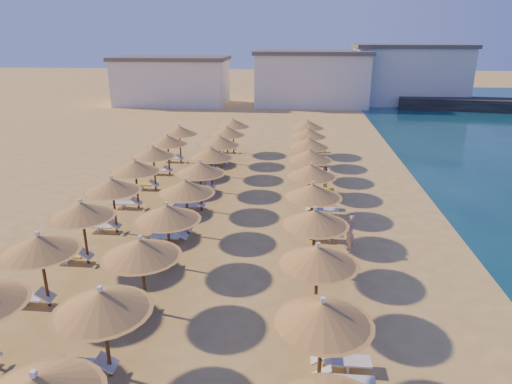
# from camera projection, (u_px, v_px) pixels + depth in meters

# --- Properties ---
(ground) EXTENTS (220.00, 220.00, 0.00)m
(ground) POSITION_uv_depth(u_px,v_px,m) (257.00, 246.00, 21.72)
(ground) COLOR tan
(ground) RESTS_ON ground
(hotel_blocks) EXTENTS (48.60, 12.09, 8.10)m
(hotel_blocks) POSITION_uv_depth(u_px,v_px,m) (306.00, 77.00, 63.33)
(hotel_blocks) COLOR white
(hotel_blocks) RESTS_ON ground
(parasol_row_east) EXTENTS (2.83, 36.03, 3.01)m
(parasol_row_east) POSITION_uv_depth(u_px,v_px,m) (313.00, 192.00, 21.51)
(parasol_row_east) COLOR brown
(parasol_row_east) RESTS_ON ground
(parasol_row_west) EXTENTS (2.83, 36.03, 3.01)m
(parasol_row_west) POSITION_uv_depth(u_px,v_px,m) (186.00, 188.00, 22.03)
(parasol_row_west) COLOR brown
(parasol_row_west) RESTS_ON ground
(parasol_row_inland) EXTENTS (2.83, 26.07, 3.01)m
(parasol_row_inland) POSITION_uv_depth(u_px,v_px,m) (124.00, 176.00, 23.91)
(parasol_row_inland) COLOR brown
(parasol_row_inland) RESTS_ON ground
(loungers) EXTENTS (12.98, 34.65, 0.66)m
(loungers) POSITION_uv_depth(u_px,v_px,m) (222.00, 228.00, 22.82)
(loungers) COLOR white
(loungers) RESTS_ON ground
(beachgoer_c) EXTENTS (0.87, 1.05, 1.68)m
(beachgoer_c) POSITION_uv_depth(u_px,v_px,m) (325.00, 179.00, 28.75)
(beachgoer_c) COLOR tan
(beachgoer_c) RESTS_ON ground
(beachgoer_a) EXTENTS (0.50, 0.70, 1.79)m
(beachgoer_a) POSITION_uv_depth(u_px,v_px,m) (350.00, 234.00, 20.84)
(beachgoer_a) COLOR tan
(beachgoer_a) RESTS_ON ground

